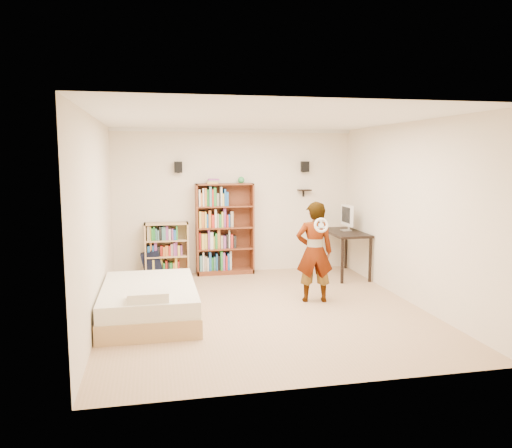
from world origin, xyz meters
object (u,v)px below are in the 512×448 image
at_px(tall_bookshelf, 225,229).
at_px(low_bookshelf, 167,250).
at_px(computer_desk, 344,253).
at_px(daybed, 149,298).
at_px(person, 314,252).

distance_m(tall_bookshelf, low_bookshelf, 1.13).
distance_m(computer_desk, daybed, 3.97).
xyz_separation_m(low_bookshelf, daybed, (-0.31, -2.42, -0.21)).
bearing_deg(low_bookshelf, daybed, -97.26).
height_order(low_bookshelf, person, person).
relative_size(low_bookshelf, person, 0.65).
bearing_deg(computer_desk, person, -125.85).
relative_size(tall_bookshelf, daybed, 0.88).
bearing_deg(low_bookshelf, computer_desk, -10.64).
xyz_separation_m(daybed, person, (2.45, 0.32, 0.48)).
xyz_separation_m(low_bookshelf, computer_desk, (3.22, -0.61, -0.08)).
bearing_deg(daybed, computer_desk, 27.21).
distance_m(tall_bookshelf, computer_desk, 2.27).
bearing_deg(person, tall_bookshelf, -53.28).
bearing_deg(computer_desk, low_bookshelf, 169.36).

